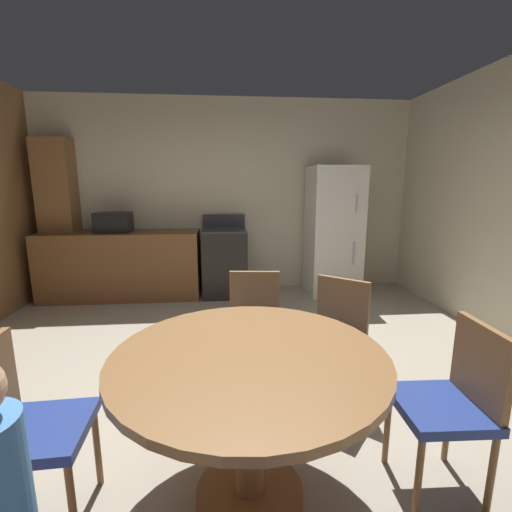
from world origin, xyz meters
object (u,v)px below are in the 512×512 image
object	(u,v)px
chair_north	(254,323)
chair_west	(22,423)
chair_northeast	(335,333)
refrigerator	(333,231)
oven_range	(225,262)
chair_east	(454,397)
microwave	(114,222)
dining_table	(249,383)

from	to	relation	value
chair_north	chair_west	xyz separation A→B (m)	(-1.10, -1.03, 0.00)
chair_northeast	chair_west	size ratio (longest dim) A/B	1.00
refrigerator	chair_northeast	size ratio (longest dim) A/B	2.02
refrigerator	oven_range	bearing A→B (deg)	177.96
refrigerator	chair_west	xyz separation A→B (m)	(-2.40, -3.31, -0.38)
chair_east	chair_north	world-z (taller)	same
microwave	chair_northeast	distance (m)	3.42
oven_range	chair_northeast	xyz separation A→B (m)	(0.75, -2.57, 0.03)
dining_table	chair_north	bearing A→B (deg)	83.69
refrigerator	chair_west	bearing A→B (deg)	-126.00
oven_range	chair_west	distance (m)	3.48
chair_east	chair_west	world-z (taller)	same
dining_table	chair_north	distance (m)	1.00
refrigerator	dining_table	world-z (taller)	refrigerator
refrigerator	chair_east	size ratio (longest dim) A/B	2.02
oven_range	chair_north	distance (m)	2.34
refrigerator	chair_north	distance (m)	2.65
refrigerator	chair_west	size ratio (longest dim) A/B	2.02
oven_range	refrigerator	bearing A→B (deg)	-2.04
oven_range	dining_table	world-z (taller)	oven_range
chair_east	oven_range	bearing A→B (deg)	-69.59
microwave	chair_east	xyz separation A→B (m)	(2.54, -3.35, -0.53)
refrigerator	microwave	bearing A→B (deg)	179.03
dining_table	chair_west	size ratio (longest dim) A/B	1.45
chair_north	chair_northeast	bearing A→B (deg)	72.65
oven_range	dining_table	distance (m)	3.32
oven_range	microwave	bearing A→B (deg)	-179.86
refrigerator	chair_east	distance (m)	3.35
oven_range	microwave	xyz separation A→B (m)	(-1.45, -0.00, 0.56)
refrigerator	dining_table	bearing A→B (deg)	-113.39
oven_range	refrigerator	size ratio (longest dim) A/B	0.62
chair_north	chair_east	bearing A→B (deg)	46.94
dining_table	chair_east	bearing A→B (deg)	-2.42
oven_range	chair_west	world-z (taller)	oven_range
refrigerator	microwave	size ratio (longest dim) A/B	4.00
chair_east	chair_west	bearing A→B (deg)	2.50
oven_range	microwave	size ratio (longest dim) A/B	2.50
chair_east	chair_northeast	xyz separation A→B (m)	(-0.34, 0.79, 0.00)
chair_north	oven_range	bearing A→B (deg)	-168.61
oven_range	dining_table	size ratio (longest dim) A/B	0.87
chair_east	dining_table	bearing A→B (deg)	0.00
refrigerator	chair_north	xyz separation A→B (m)	(-1.30, -2.27, -0.38)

